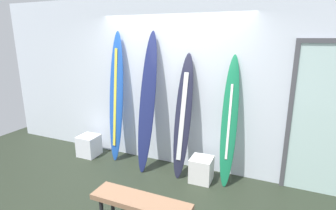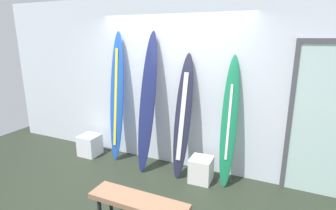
% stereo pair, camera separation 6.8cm
% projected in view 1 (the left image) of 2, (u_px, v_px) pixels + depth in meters
% --- Properties ---
extents(ground, '(8.00, 8.00, 0.04)m').
position_uv_depth(ground, '(138.00, 201.00, 3.62)').
color(ground, '#232B1F').
extents(wall_back, '(7.20, 0.20, 2.80)m').
position_uv_depth(wall_back, '(175.00, 83.00, 4.41)').
color(wall_back, silver).
rests_on(wall_back, ground).
extents(surfboard_cobalt, '(0.27, 0.35, 2.25)m').
position_uv_depth(surfboard_cobalt, '(116.00, 98.00, 4.57)').
color(surfboard_cobalt, '#1F50B3').
rests_on(surfboard_cobalt, ground).
extents(surfboard_navy, '(0.28, 0.53, 2.25)m').
position_uv_depth(surfboard_navy, '(147.00, 103.00, 4.24)').
color(surfboard_navy, '#1A2150').
rests_on(surfboard_navy, ground).
extents(surfboard_charcoal, '(0.27, 0.48, 1.92)m').
position_uv_depth(surfboard_charcoal, '(183.00, 116.00, 4.08)').
color(surfboard_charcoal, '#1D1F32').
rests_on(surfboard_charcoal, ground).
extents(surfboard_emerald, '(0.25, 0.43, 1.92)m').
position_uv_depth(surfboard_emerald, '(229.00, 123.00, 3.84)').
color(surfboard_emerald, '#177048').
rests_on(surfboard_emerald, ground).
extents(display_block_left, '(0.33, 0.33, 0.38)m').
position_uv_depth(display_block_left, '(201.00, 169.00, 4.04)').
color(display_block_left, silver).
rests_on(display_block_left, ground).
extents(display_block_center, '(0.35, 0.35, 0.38)m').
position_uv_depth(display_block_center, '(89.00, 146.00, 4.91)').
color(display_block_center, silver).
rests_on(display_block_center, ground).
extents(glass_door, '(1.08, 0.06, 2.14)m').
position_uv_depth(glass_door, '(332.00, 119.00, 3.49)').
color(glass_door, silver).
rests_on(glass_door, ground).
extents(bench, '(1.12, 0.30, 0.47)m').
position_uv_depth(bench, '(141.00, 204.00, 2.85)').
color(bench, '#8D6549').
rests_on(bench, ground).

